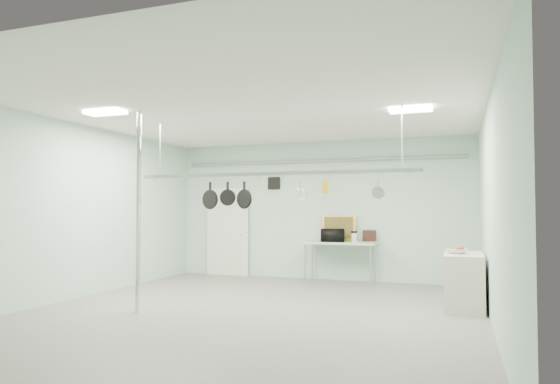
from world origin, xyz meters
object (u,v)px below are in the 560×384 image
at_px(pot_rack, 271,172).
at_px(coffee_canister, 354,237).
at_px(side_cabinet, 464,281).
at_px(fruit_bowl, 457,251).
at_px(chrome_pole, 138,211).
at_px(microwave, 333,235).
at_px(skillet_left, 210,196).
at_px(skillet_mid, 228,193).
at_px(skillet_right, 244,195).
at_px(prep_table, 340,245).

distance_m(pot_rack, coffee_canister, 3.62).
distance_m(side_cabinet, fruit_bowl, 0.51).
bearing_deg(chrome_pole, microwave, 62.15).
relative_size(coffee_canister, skillet_left, 0.42).
bearing_deg(coffee_canister, microwave, -163.28).
xyz_separation_m(skillet_mid, skillet_right, (0.30, 0.00, -0.03)).
xyz_separation_m(microwave, skillet_left, (-1.36, -3.20, 0.80)).
distance_m(prep_table, pot_rack, 3.61).
xyz_separation_m(prep_table, fruit_bowl, (2.45, -2.27, 0.11)).
xyz_separation_m(pot_rack, skillet_right, (-0.47, 0.00, -0.37)).
bearing_deg(fruit_bowl, chrome_pole, -157.91).
bearing_deg(coffee_canister, skillet_mid, -113.96).
distance_m(chrome_pole, fruit_bowl, 5.17).
distance_m(pot_rack, microwave, 3.42).
distance_m(fruit_bowl, skillet_right, 3.59).
relative_size(side_cabinet, coffee_canister, 6.15).
bearing_deg(chrome_pole, side_cabinet, 22.41).
xyz_separation_m(side_cabinet, coffee_canister, (-2.24, 2.23, 0.55)).
xyz_separation_m(coffee_canister, fruit_bowl, (2.14, -2.30, -0.06)).
bearing_deg(prep_table, skillet_left, -114.45).
height_order(fruit_bowl, skillet_right, skillet_right).
xyz_separation_m(side_cabinet, skillet_left, (-4.05, -1.10, 1.40)).
bearing_deg(fruit_bowl, coffee_canister, 132.90).
bearing_deg(skillet_right, side_cabinet, 38.21).
bearing_deg(chrome_pole, coffee_canister, 58.34).
bearing_deg(microwave, chrome_pole, 50.99).
xyz_separation_m(chrome_pole, pot_rack, (1.90, 0.90, 0.63)).
relative_size(pot_rack, skillet_mid, 12.50).
distance_m(side_cabinet, microwave, 3.46).
xyz_separation_m(side_cabinet, pot_rack, (-2.95, -1.10, 1.78)).
bearing_deg(pot_rack, chrome_pole, -154.65).
bearing_deg(microwave, coffee_canister, -174.44).
relative_size(chrome_pole, pot_rack, 0.67).
relative_size(chrome_pole, side_cabinet, 2.67).
distance_m(chrome_pole, skillet_left, 1.23).
relative_size(side_cabinet, fruit_bowl, 3.67).
height_order(coffee_canister, skillet_left, skillet_left).
relative_size(microwave, coffee_canister, 2.63).
relative_size(side_cabinet, skillet_mid, 3.13).
distance_m(skillet_left, skillet_mid, 0.33).
relative_size(prep_table, pot_rack, 0.33).
xyz_separation_m(chrome_pole, side_cabinet, (4.85, 2.00, -1.15)).
bearing_deg(skillet_mid, side_cabinet, 9.19).
height_order(skillet_mid, skillet_right, same).
distance_m(chrome_pole, coffee_canister, 5.00).
height_order(pot_rack, coffee_canister, pot_rack).
bearing_deg(skillet_mid, skillet_right, -7.28).
bearing_deg(microwave, fruit_bowl, 128.84).
relative_size(skillet_left, skillet_right, 1.04).
height_order(skillet_left, skillet_right, same).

